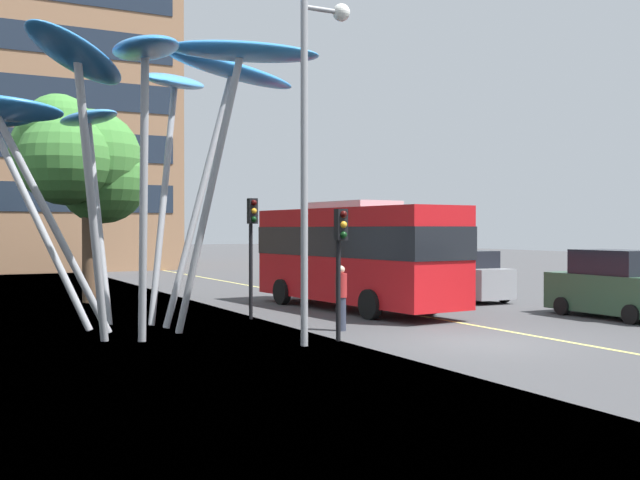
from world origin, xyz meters
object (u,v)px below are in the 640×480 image
Objects in this scene: pedestrian at (341,298)px; traffic_light_kerb_near at (340,245)px; street_lamp at (314,130)px; traffic_light_kerb_far at (252,232)px; car_parked_far at (467,277)px; car_parked_mid at (614,286)px; car_far_side at (323,262)px; car_side_street at (393,268)px; red_bus at (354,251)px; leaf_sculpture at (129,96)px.

traffic_light_kerb_near is at bearing -119.50° from pedestrian.
traffic_light_kerb_near is at bearing 15.65° from street_lamp.
traffic_light_kerb_far is 1.00× the size of car_parked_far.
pedestrian is (-9.25, 1.40, -0.10)m from car_parked_mid.
traffic_light_kerb_far is 18.15m from car_far_side.
car_parked_mid is at bearing 1.96° from traffic_light_kerb_near.
car_parked_mid is at bearing -89.64° from car_side_street.
street_lamp is (-0.67, -5.64, 2.52)m from traffic_light_kerb_far.
traffic_light_kerb_far reaches higher than car_parked_mid.
red_bus is 9.73m from leaf_sculpture.
traffic_light_kerb_far is 2.09× the size of pedestrian.
traffic_light_kerb_far is at bearing 92.24° from traffic_light_kerb_near.
traffic_light_kerb_far reaches higher than traffic_light_kerb_near.
traffic_light_kerb_near is (4.33, -4.27, -4.10)m from leaf_sculpture.
traffic_light_kerb_near is at bearing -143.76° from car_parked_far.
car_parked_mid is 2.44× the size of pedestrian.
traffic_light_kerb_far reaches higher than car_side_street.
street_lamp is at bearing -118.22° from car_far_side.
car_parked_far is 0.95× the size of car_side_street.
traffic_light_kerb_far is at bearing 83.19° from street_lamp.
street_lamp reaches higher than car_side_street.
car_parked_far is 0.45× the size of street_lamp.
car_far_side is (10.32, 14.84, -1.72)m from traffic_light_kerb_far.
car_far_side reaches higher than car_parked_mid.
street_lamp is at bearing -126.77° from red_bus.
car_parked_mid is at bearing -85.56° from car_parked_far.
traffic_light_kerb_far is 6.21m from street_lamp.
pedestrian is (5.31, -2.53, -5.63)m from leaf_sculpture.
car_side_street is 14.70m from pedestrian.
car_side_street is at bearing 85.83° from car_parked_far.
traffic_light_kerb_near is 2.52m from pedestrian.
street_lamp is at bearing -96.81° from traffic_light_kerb_far.
red_bus is at bearing 53.23° from street_lamp.
pedestrian is at bearing -116.26° from car_far_side.
traffic_light_kerb_far is 0.45× the size of street_lamp.
car_side_street is 17.94m from street_lamp.
car_far_side is (-0.05, 6.99, 0.04)m from car_side_street.
leaf_sculpture reaches higher than car_far_side.
car_parked_far is at bearing 11.47° from leaf_sculpture.
car_far_side is at bearing 90.38° from car_parked_mid.
car_far_side reaches higher than pedestrian.
leaf_sculpture is 15.38m from car_parked_far.
car_parked_far is 0.83× the size of car_far_side.
traffic_light_kerb_far is at bearing -142.88° from car_side_street.
red_bus is 0.92× the size of leaf_sculpture.
street_lamp reaches higher than pedestrian.
car_parked_mid is 1.18× the size of car_parked_far.
car_parked_far is at bearing 7.51° from red_bus.
car_parked_mid reaches higher than car_parked_far.
traffic_light_kerb_near is 0.40× the size of street_lamp.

